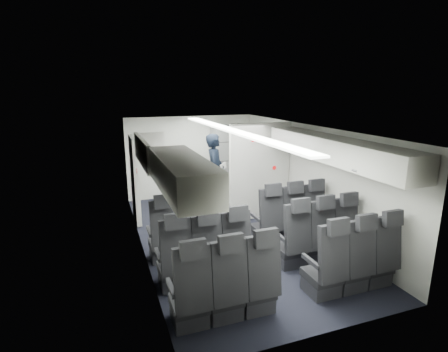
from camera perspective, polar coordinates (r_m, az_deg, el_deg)
cabin_shell at (r=6.63m, az=1.17°, el=-1.01°), size 3.41×6.01×2.16m
seat_row_front at (r=6.40m, az=2.88°, el=-8.43°), size 3.33×0.56×1.24m
seat_row_mid at (r=5.65m, az=6.47°, el=-11.69°), size 3.33×0.56×1.24m
seat_row_rear at (r=4.96m, az=11.23°, el=-15.82°), size 3.33×0.56×1.24m
overhead_bin_left_rear at (r=4.20m, az=-6.85°, el=0.28°), size 0.53×1.80×0.40m
overhead_bin_left_front_open at (r=5.90m, az=-11.12°, el=2.92°), size 0.64×1.70×0.72m
overhead_bin_right_rear at (r=5.52m, az=22.73°, el=2.63°), size 0.53×1.80×0.40m
overhead_bin_right_front at (r=6.89m, az=12.95°, el=5.46°), size 0.53×1.70×0.40m
bulkhead_partition at (r=7.74m, az=5.83°, el=0.75°), size 1.40×0.15×2.13m
galley_unit at (r=9.48m, az=0.63°, el=2.53°), size 0.85×0.52×1.90m
boarding_door at (r=7.79m, az=-14.36°, el=-0.45°), size 0.12×1.27×1.86m
flight_attendant at (r=8.41m, az=-1.48°, el=0.76°), size 0.65×0.78×1.82m
carry_on_bag at (r=5.77m, az=-10.64°, el=3.33°), size 0.45×0.37×0.23m
papers at (r=8.39m, az=-0.14°, el=1.61°), size 0.19×0.14×0.15m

